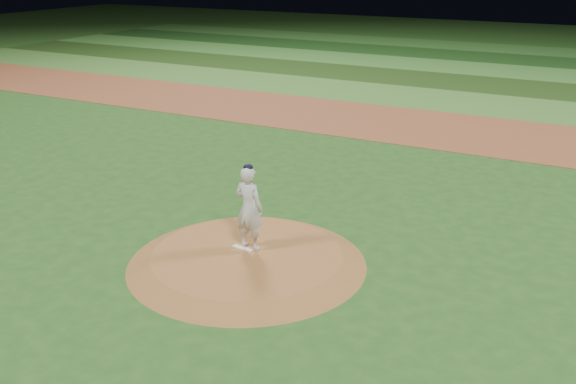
{
  "coord_description": "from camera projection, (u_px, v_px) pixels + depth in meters",
  "views": [
    {
      "loc": [
        7.1,
        -11.3,
        6.72
      ],
      "look_at": [
        0.0,
        2.0,
        1.1
      ],
      "focal_mm": 40.0,
      "sensor_mm": 36.0,
      "label": 1
    }
  ],
  "objects": [
    {
      "name": "pitcher_on_mound",
      "position": [
        249.0,
        208.0,
        14.67
      ],
      "size": [
        0.77,
        0.54,
        2.06
      ],
      "color": "silver",
      "rests_on": "pitchers_mound"
    },
    {
      "name": "outfield_stripe_2",
      "position": [
        499.0,
        70.0,
        39.2
      ],
      "size": [
        70.0,
        5.0,
        0.02
      ],
      "primitive_type": "cube",
      "color": "#3A7C2D",
      "rests_on": "ground"
    },
    {
      "name": "rosin_bag",
      "position": [
        246.0,
        230.0,
        15.89
      ],
      "size": [
        0.14,
        0.14,
        0.07
      ],
      "primitive_type": "ellipsoid",
      "color": "silver",
      "rests_on": "pitchers_mound"
    },
    {
      "name": "outfield_stripe_3",
      "position": [
        514.0,
        59.0,
        43.33
      ],
      "size": [
        70.0,
        5.0,
        0.02
      ],
      "primitive_type": "cube",
      "color": "#174014",
      "rests_on": "ground"
    },
    {
      "name": "outfield_stripe_5",
      "position": [
        536.0,
        42.0,
        51.6
      ],
      "size": [
        70.0,
        5.0,
        0.02
      ],
      "primitive_type": "cube",
      "color": "#214F19",
      "rests_on": "ground"
    },
    {
      "name": "outfield_stripe_1",
      "position": [
        481.0,
        84.0,
        35.07
      ],
      "size": [
        70.0,
        5.0,
        0.02
      ],
      "primitive_type": "cube",
      "color": "#204014",
      "rests_on": "ground"
    },
    {
      "name": "infield_dirt_band",
      "position": [
        425.0,
        127.0,
        26.39
      ],
      "size": [
        70.0,
        6.0,
        0.02
      ],
      "primitive_type": "cube",
      "color": "brown",
      "rests_on": "ground"
    },
    {
      "name": "pitchers_mound",
      "position": [
        247.0,
        258.0,
        14.78
      ],
      "size": [
        5.5,
        5.5,
        0.25
      ],
      "primitive_type": "cone",
      "color": "#99602F",
      "rests_on": "ground"
    },
    {
      "name": "ground",
      "position": [
        247.0,
        263.0,
        14.82
      ],
      "size": [
        120.0,
        120.0,
        0.0
      ],
      "primitive_type": "plane",
      "color": "#24521A",
      "rests_on": "ground"
    },
    {
      "name": "outfield_stripe_0",
      "position": [
        459.0,
        102.0,
        30.94
      ],
      "size": [
        70.0,
        5.0,
        0.02
      ],
      "primitive_type": "cube",
      "color": "#3F7A2C",
      "rests_on": "ground"
    },
    {
      "name": "outfield_stripe_4",
      "position": [
        526.0,
        50.0,
        47.47
      ],
      "size": [
        70.0,
        5.0,
        0.02
      ],
      "primitive_type": "cube",
      "color": "#2D6725",
      "rests_on": "ground"
    },
    {
      "name": "pitching_rubber",
      "position": [
        243.0,
        248.0,
        14.96
      ],
      "size": [
        0.55,
        0.21,
        0.03
      ],
      "primitive_type": "cube",
      "rotation": [
        0.0,
        0.0,
        -0.14
      ],
      "color": "white",
      "rests_on": "pitchers_mound"
    }
  ]
}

